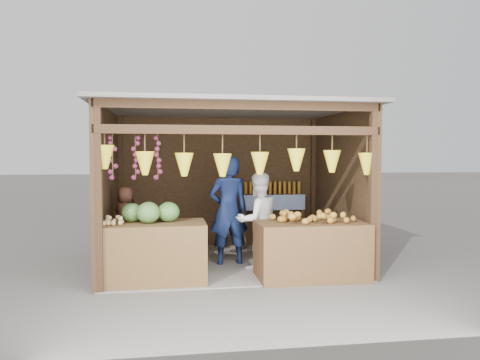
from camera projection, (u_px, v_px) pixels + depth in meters
name	position (u px, v px, depth m)	size (l,w,h in m)	color
ground	(229.00, 263.00, 8.00)	(80.00, 80.00, 0.00)	#514F49
stall_structure	(227.00, 166.00, 7.87)	(4.30, 3.30, 2.66)	slate
back_shelf	(273.00, 204.00, 9.38)	(1.25, 0.32, 1.32)	#382314
counter_left	(154.00, 253.00, 6.79)	(1.50, 0.85, 0.88)	#4F371A
counter_right	(311.00, 250.00, 7.01)	(1.62, 0.85, 0.85)	#4F301A
stool	(126.00, 257.00, 7.71)	(0.36, 0.36, 0.33)	black
man_standing	(229.00, 211.00, 7.87)	(0.67, 0.44, 1.84)	#121D43
woman_standing	(258.00, 221.00, 7.62)	(0.76, 0.59, 1.57)	silver
vendor_seated	(125.00, 217.00, 7.68)	(0.49, 0.32, 1.01)	#4F2D1F
melon_pile	(149.00, 211.00, 6.82)	(1.00, 0.50, 0.32)	#134816
tanfruit_pile	(113.00, 220.00, 6.59)	(0.34, 0.40, 0.13)	tan
mango_pile	(315.00, 215.00, 7.02)	(1.40, 0.64, 0.22)	#C8451A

